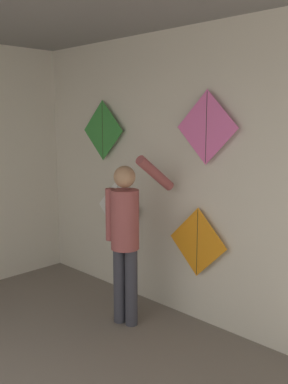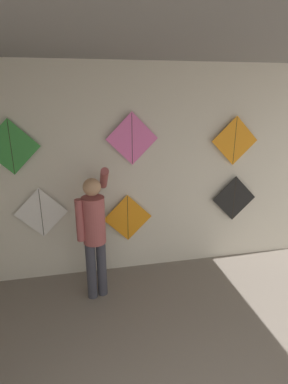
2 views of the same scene
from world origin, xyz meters
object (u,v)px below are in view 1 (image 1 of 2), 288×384
(kite_3, at_px, (103,130))
(kite_4, at_px, (207,128))
(shopkeeper, at_px, (126,231))
(kite_0, at_px, (118,208))
(kite_1, at_px, (197,242))

(kite_3, xyz_separation_m, kite_4, (1.44, 0.00, 0.05))
(shopkeeper, relative_size, kite_0, 2.45)
(shopkeeper, height_order, kite_1, shopkeeper)
(kite_1, bearing_deg, kite_0, 180.00)
(kite_1, xyz_separation_m, kite_3, (-1.36, 0.00, 1.02))
(kite_1, bearing_deg, kite_3, 180.00)
(kite_3, bearing_deg, kite_0, 0.00)
(kite_1, height_order, kite_4, kite_4)
(shopkeeper, xyz_separation_m, kite_0, (-0.64, 0.49, 0.05))
(kite_3, height_order, kite_4, kite_4)
(kite_1, xyz_separation_m, kite_4, (0.07, 0.00, 1.08))
(kite_0, height_order, kite_3, kite_3)
(kite_1, height_order, kite_3, kite_3)
(kite_0, distance_m, kite_3, 0.89)
(kite_4, bearing_deg, kite_0, 180.00)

